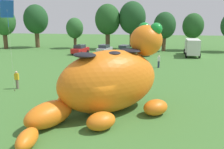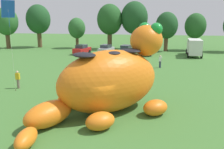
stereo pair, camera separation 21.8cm
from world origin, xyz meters
The scene contains 18 objects.
ground_plane centered at (0.00, 0.00, 0.00)m, with size 160.00×160.00×0.00m, color #427533.
giant_inflatable_creature centered at (0.48, 1.46, 2.28)m, with size 9.29×11.26×6.25m.
car_red centered at (-9.49, 27.98, 0.86)m, with size 2.59×4.37×1.72m.
car_silver centered at (-5.15, 28.99, 0.86)m, with size 2.56×4.36×1.72m.
car_green centered at (-1.42, 28.81, 0.86)m, with size 2.61×4.38×1.72m.
car_orange centered at (2.36, 28.65, 0.86)m, with size 2.38×4.30×1.72m.
box_truck centered at (10.39, 28.96, 1.60)m, with size 2.67×6.51×2.95m.
tree_far_left centered at (-27.60, 33.32, 5.68)m, with size 4.89×4.89×8.69m.
tree_left centered at (-21.77, 36.35, 6.11)m, with size 5.26×5.26×9.34m.
tree_mid_left centered at (-13.02, 36.32, 4.27)m, with size 3.68×3.68×6.52m.
tree_centre_left centered at (-5.74, 35.93, 6.08)m, with size 5.24×5.24×9.30m.
tree_centre centered at (-0.68, 36.50, 6.42)m, with size 5.53×5.53×9.81m.
tree_centre_right centered at (5.84, 34.51, 5.00)m, with size 4.30×4.30×7.64m.
tree_mid_right centered at (11.57, 36.83, 4.86)m, with size 4.19×4.19×7.43m.
spectator_near_inflatable centered at (-9.13, 5.59, 0.85)m, with size 0.38×0.26×1.71m.
spectator_mid_field centered at (-3.41, 18.59, 0.85)m, with size 0.38×0.26×1.71m.
spectator_by_cars centered at (4.40, 17.69, 0.85)m, with size 0.38×0.26×1.71m.
tethered_flying_kite centered at (-8.98, 4.83, 7.20)m, with size 1.13×1.13×8.04m.
Camera 2 is at (3.46, -14.95, 6.65)m, focal length 39.06 mm.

